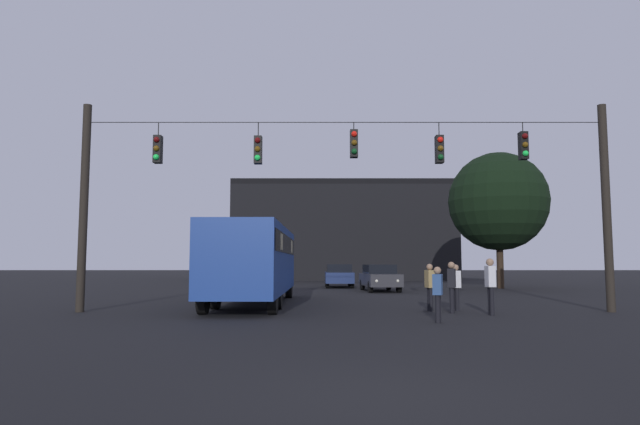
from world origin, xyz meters
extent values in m
plane|color=black|center=(0.00, 24.50, 0.00)|extent=(168.00, 168.00, 0.00)
cylinder|color=black|center=(-8.86, 11.51, 3.53)|extent=(0.28, 0.28, 7.06)
cylinder|color=black|center=(8.86, 11.51, 3.53)|extent=(0.28, 0.28, 7.06)
cylinder|color=black|center=(0.00, 11.51, 6.44)|extent=(17.71, 0.02, 0.02)
cylinder|color=black|center=(-6.40, 11.51, 6.20)|extent=(0.03, 0.03, 0.46)
cube|color=black|center=(-6.40, 11.51, 5.50)|extent=(0.26, 0.32, 0.95)
sphere|color=#510A0A|center=(-6.40, 11.33, 5.80)|extent=(0.20, 0.20, 0.20)
sphere|color=#5B3D0C|center=(-6.40, 11.33, 5.50)|extent=(0.20, 0.20, 0.20)
sphere|color=#1EE04C|center=(-6.40, 11.33, 5.20)|extent=(0.20, 0.20, 0.20)
cylinder|color=black|center=(-2.97, 11.51, 6.19)|extent=(0.03, 0.03, 0.48)
cube|color=black|center=(-2.97, 11.51, 5.48)|extent=(0.26, 0.32, 0.95)
sphere|color=#510A0A|center=(-2.97, 11.33, 5.78)|extent=(0.20, 0.20, 0.20)
sphere|color=#5B3D0C|center=(-2.97, 11.33, 5.48)|extent=(0.20, 0.20, 0.20)
sphere|color=#1EE04C|center=(-2.97, 11.33, 5.18)|extent=(0.20, 0.20, 0.20)
cylinder|color=black|center=(0.31, 11.51, 6.30)|extent=(0.03, 0.03, 0.26)
cube|color=black|center=(0.31, 11.51, 5.69)|extent=(0.26, 0.32, 0.95)
sphere|color=red|center=(0.31, 11.33, 5.99)|extent=(0.20, 0.20, 0.20)
sphere|color=#5B3D0C|center=(0.31, 11.33, 5.69)|extent=(0.20, 0.20, 0.20)
sphere|color=#0C4219|center=(0.31, 11.33, 5.39)|extent=(0.20, 0.20, 0.20)
cylinder|color=black|center=(3.24, 11.51, 6.20)|extent=(0.03, 0.03, 0.46)
cube|color=black|center=(3.24, 11.51, 5.50)|extent=(0.26, 0.32, 0.95)
sphere|color=red|center=(3.24, 11.33, 5.80)|extent=(0.20, 0.20, 0.20)
sphere|color=#5B3D0C|center=(3.24, 11.33, 5.50)|extent=(0.20, 0.20, 0.20)
sphere|color=#0C4219|center=(3.24, 11.33, 5.20)|extent=(0.20, 0.20, 0.20)
cylinder|color=black|center=(6.11, 11.51, 6.27)|extent=(0.03, 0.03, 0.33)
cube|color=black|center=(6.11, 11.51, 5.62)|extent=(0.26, 0.32, 0.95)
sphere|color=#510A0A|center=(6.11, 11.33, 5.92)|extent=(0.20, 0.20, 0.20)
sphere|color=#5B3D0C|center=(6.11, 11.33, 5.62)|extent=(0.20, 0.20, 0.20)
sphere|color=#1EE04C|center=(6.11, 11.33, 5.32)|extent=(0.20, 0.20, 0.20)
cube|color=navy|center=(-3.43, 14.84, 1.75)|extent=(2.57, 11.02, 2.50)
cube|color=black|center=(-3.43, 14.84, 2.36)|extent=(2.61, 10.36, 0.70)
cylinder|color=black|center=(-4.52, 18.81, 0.50)|extent=(0.29, 1.00, 1.00)
cylinder|color=black|center=(-2.30, 18.79, 0.50)|extent=(0.29, 1.00, 1.00)
cylinder|color=black|center=(-4.56, 12.65, 0.50)|extent=(0.29, 1.00, 1.00)
cylinder|color=black|center=(-2.34, 12.63, 0.50)|extent=(0.29, 1.00, 1.00)
cylinder|color=black|center=(-4.57, 10.67, 0.50)|extent=(0.29, 1.00, 1.00)
cylinder|color=black|center=(-2.35, 10.65, 0.50)|extent=(0.29, 1.00, 1.00)
cube|color=beige|center=(-3.41, 18.14, 2.36)|extent=(2.57, 0.82, 0.56)
cube|color=beige|center=(-3.45, 12.09, 2.36)|extent=(2.57, 0.82, 0.56)
cube|color=#2D2D33|center=(2.58, 24.61, 0.66)|extent=(2.13, 4.43, 0.68)
cube|color=black|center=(2.57, 24.76, 1.26)|extent=(1.76, 2.44, 0.52)
cylinder|color=black|center=(3.47, 23.25, 0.32)|extent=(0.27, 0.66, 0.64)
cylinder|color=black|center=(1.90, 23.13, 0.32)|extent=(0.27, 0.66, 0.64)
cylinder|color=black|center=(3.26, 26.08, 0.32)|extent=(0.27, 0.66, 0.64)
cylinder|color=black|center=(1.68, 25.96, 0.32)|extent=(0.27, 0.66, 0.64)
sphere|color=white|center=(3.31, 22.56, 0.66)|extent=(0.18, 0.18, 0.18)
sphere|color=white|center=(2.17, 22.47, 0.66)|extent=(0.18, 0.18, 0.18)
cube|color=navy|center=(0.40, 29.50, 0.66)|extent=(1.82, 4.31, 0.68)
cube|color=black|center=(0.40, 29.35, 1.26)|extent=(1.60, 2.33, 0.52)
cylinder|color=black|center=(-0.40, 30.91, 0.32)|extent=(0.22, 0.64, 0.64)
cylinder|color=black|center=(1.18, 30.92, 0.32)|extent=(0.22, 0.64, 0.64)
cylinder|color=black|center=(-0.38, 28.07, 0.32)|extent=(0.22, 0.64, 0.64)
cylinder|color=black|center=(1.20, 28.08, 0.32)|extent=(0.22, 0.64, 0.64)
sphere|color=white|center=(-0.19, 31.59, 0.66)|extent=(0.18, 0.18, 0.18)
sphere|color=white|center=(0.97, 31.60, 0.66)|extent=(0.18, 0.18, 0.18)
cylinder|color=black|center=(3.45, 11.09, 0.41)|extent=(0.14, 0.14, 0.83)
cylinder|color=black|center=(3.50, 11.24, 0.41)|extent=(0.14, 0.14, 0.83)
cube|color=black|center=(3.48, 11.17, 1.14)|extent=(0.35, 0.42, 0.62)
sphere|color=#8C6B51|center=(3.48, 11.17, 1.56)|extent=(0.22, 0.22, 0.22)
cylinder|color=black|center=(3.83, 12.15, 0.39)|extent=(0.14, 0.14, 0.78)
cylinder|color=black|center=(3.85, 11.99, 0.39)|extent=(0.14, 0.14, 0.78)
cube|color=silver|center=(3.84, 12.07, 1.07)|extent=(0.29, 0.39, 0.59)
sphere|color=#8C6B51|center=(3.84, 12.07, 1.47)|extent=(0.21, 0.21, 0.21)
cylinder|color=black|center=(2.38, 8.24, 0.38)|extent=(0.14, 0.14, 0.76)
cylinder|color=black|center=(2.43, 8.39, 0.38)|extent=(0.14, 0.14, 0.76)
cube|color=#2D4C7F|center=(2.40, 8.32, 1.04)|extent=(0.34, 0.42, 0.57)
sphere|color=#8C6B51|center=(2.40, 8.32, 1.43)|extent=(0.21, 0.21, 0.21)
cylinder|color=black|center=(2.88, 11.94, 0.40)|extent=(0.14, 0.14, 0.79)
cylinder|color=black|center=(2.91, 11.79, 0.40)|extent=(0.14, 0.14, 0.79)
cube|color=#997F4C|center=(2.90, 11.87, 1.09)|extent=(0.31, 0.40, 0.59)
sphere|color=#8C6B51|center=(2.90, 11.87, 1.49)|extent=(0.21, 0.21, 0.21)
cylinder|color=black|center=(4.53, 10.37, 0.44)|extent=(0.14, 0.14, 0.88)
cylinder|color=black|center=(4.52, 10.53, 0.44)|extent=(0.14, 0.14, 0.88)
cube|color=silver|center=(4.53, 10.45, 1.21)|extent=(0.26, 0.37, 0.66)
sphere|color=#8C6B51|center=(4.53, 10.45, 1.66)|extent=(0.24, 0.24, 0.24)
cube|color=black|center=(1.41, 46.91, 4.36)|extent=(20.70, 10.08, 8.71)
cube|color=black|center=(1.41, 46.91, 8.96)|extent=(20.70, 10.08, 0.50)
cylinder|color=#2D2116|center=(10.62, 28.01, 1.67)|extent=(0.43, 0.43, 3.35)
sphere|color=black|center=(10.62, 28.01, 5.56)|extent=(6.31, 6.31, 6.31)
camera|label=1|loc=(-0.85, -6.87, 1.66)|focal=30.66mm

